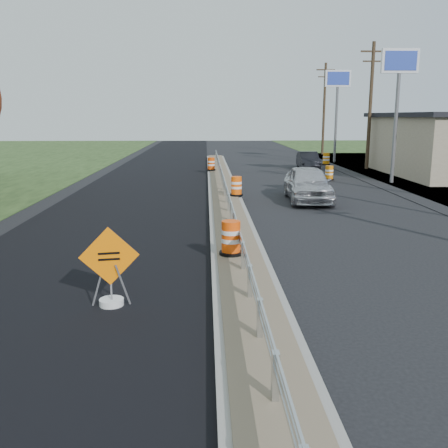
{
  "coord_description": "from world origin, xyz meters",
  "views": [
    {
      "loc": [
        -0.92,
        -14.16,
        4.04
      ],
      "look_at": [
        -0.43,
        -0.62,
        1.1
      ],
      "focal_mm": 40.0,
      "sensor_mm": 36.0,
      "label": 1
    }
  ],
  "objects_px": {
    "barrel_median_mid": "(236,187)",
    "car_dark_mid": "(308,160)",
    "car_silver": "(308,184)",
    "barrel_shoulder_far": "(326,159)",
    "barrel_median_far": "(211,164)",
    "barrel_shoulder_mid": "(329,173)",
    "barrel_median_near": "(231,239)",
    "caution_sign": "(111,286)"
  },
  "relations": [
    {
      "from": "barrel_median_mid",
      "to": "car_dark_mid",
      "type": "bearing_deg",
      "value": 65.95
    },
    {
      "from": "barrel_median_mid",
      "to": "car_silver",
      "type": "height_order",
      "value": "car_silver"
    },
    {
      "from": "barrel_shoulder_far",
      "to": "barrel_median_mid",
      "type": "bearing_deg",
      "value": -115.97
    },
    {
      "from": "car_dark_mid",
      "to": "barrel_median_mid",
      "type": "bearing_deg",
      "value": -110.81
    },
    {
      "from": "barrel_median_mid",
      "to": "barrel_median_far",
      "type": "distance_m",
      "value": 11.67
    },
    {
      "from": "barrel_shoulder_mid",
      "to": "car_silver",
      "type": "relative_size",
      "value": 0.18
    },
    {
      "from": "barrel_median_far",
      "to": "barrel_shoulder_far",
      "type": "height_order",
      "value": "barrel_median_far"
    },
    {
      "from": "barrel_shoulder_mid",
      "to": "barrel_shoulder_far",
      "type": "bearing_deg",
      "value": 77.66
    },
    {
      "from": "barrel_median_near",
      "to": "barrel_median_far",
      "type": "xyz_separation_m",
      "value": [
        -0.31,
        22.16,
        -0.02
      ]
    },
    {
      "from": "barrel_median_mid",
      "to": "car_dark_mid",
      "type": "xyz_separation_m",
      "value": [
        6.44,
        14.44,
        -0.01
      ]
    },
    {
      "from": "barrel_median_mid",
      "to": "barrel_shoulder_far",
      "type": "height_order",
      "value": "barrel_median_mid"
    },
    {
      "from": "barrel_median_near",
      "to": "barrel_shoulder_mid",
      "type": "height_order",
      "value": "barrel_median_near"
    },
    {
      "from": "barrel_median_mid",
      "to": "barrel_shoulder_mid",
      "type": "distance_m",
      "value": 10.04
    },
    {
      "from": "barrel_shoulder_far",
      "to": "car_silver",
      "type": "relative_size",
      "value": 0.2
    },
    {
      "from": "barrel_median_mid",
      "to": "car_silver",
      "type": "xyz_separation_m",
      "value": [
        3.44,
        -0.3,
        0.17
      ]
    },
    {
      "from": "barrel_shoulder_mid",
      "to": "barrel_shoulder_far",
      "type": "relative_size",
      "value": 0.91
    },
    {
      "from": "barrel_shoulder_mid",
      "to": "barrel_shoulder_far",
      "type": "distance_m",
      "value": 10.3
    },
    {
      "from": "barrel_shoulder_mid",
      "to": "car_silver",
      "type": "xyz_separation_m",
      "value": [
        -3.01,
        -8.0,
        0.41
      ]
    },
    {
      "from": "caution_sign",
      "to": "barrel_shoulder_mid",
      "type": "distance_m",
      "value": 23.64
    },
    {
      "from": "barrel_median_near",
      "to": "barrel_median_mid",
      "type": "distance_m",
      "value": 10.57
    },
    {
      "from": "barrel_median_mid",
      "to": "barrel_shoulder_far",
      "type": "bearing_deg",
      "value": 64.03
    },
    {
      "from": "barrel_median_near",
      "to": "barrel_shoulder_far",
      "type": "bearing_deg",
      "value": 71.55
    },
    {
      "from": "barrel_shoulder_mid",
      "to": "barrel_median_far",
      "type": "bearing_deg",
      "value": 152.54
    },
    {
      "from": "barrel_median_near",
      "to": "car_dark_mid",
      "type": "relative_size",
      "value": 0.24
    },
    {
      "from": "caution_sign",
      "to": "barrel_median_mid",
      "type": "distance_m",
      "value": 14.18
    },
    {
      "from": "barrel_shoulder_mid",
      "to": "car_dark_mid",
      "type": "relative_size",
      "value": 0.22
    },
    {
      "from": "caution_sign",
      "to": "barrel_shoulder_mid",
      "type": "xyz_separation_m",
      "value": [
        10.0,
        21.42,
        -0.01
      ]
    },
    {
      "from": "barrel_shoulder_far",
      "to": "barrel_median_near",
      "type": "bearing_deg",
      "value": -108.45
    },
    {
      "from": "barrel_shoulder_far",
      "to": "car_silver",
      "type": "bearing_deg",
      "value": -106.09
    },
    {
      "from": "car_dark_mid",
      "to": "barrel_median_near",
      "type": "bearing_deg",
      "value": -102.91
    },
    {
      "from": "barrel_median_near",
      "to": "barrel_shoulder_far",
      "type": "distance_m",
      "value": 29.82
    },
    {
      "from": "barrel_median_near",
      "to": "barrel_shoulder_far",
      "type": "xyz_separation_m",
      "value": [
        9.44,
        28.29,
        -0.21
      ]
    },
    {
      "from": "car_silver",
      "to": "car_dark_mid",
      "type": "relative_size",
      "value": 1.22
    },
    {
      "from": "barrel_median_near",
      "to": "barrel_shoulder_mid",
      "type": "relative_size",
      "value": 1.05
    },
    {
      "from": "car_silver",
      "to": "caution_sign",
      "type": "bearing_deg",
      "value": -115.03
    },
    {
      "from": "barrel_median_near",
      "to": "barrel_shoulder_mid",
      "type": "bearing_deg",
      "value": 68.34
    },
    {
      "from": "barrel_median_mid",
      "to": "barrel_shoulder_mid",
      "type": "xyz_separation_m",
      "value": [
        6.45,
        7.7,
        -0.24
      ]
    },
    {
      "from": "barrel_shoulder_far",
      "to": "barrel_median_far",
      "type": "bearing_deg",
      "value": -147.82
    },
    {
      "from": "barrel_median_mid",
      "to": "car_silver",
      "type": "bearing_deg",
      "value": -5.01
    },
    {
      "from": "caution_sign",
      "to": "barrel_median_mid",
      "type": "height_order",
      "value": "caution_sign"
    },
    {
      "from": "barrel_median_far",
      "to": "barrel_shoulder_far",
      "type": "bearing_deg",
      "value": 32.18
    },
    {
      "from": "barrel_median_far",
      "to": "car_dark_mid",
      "type": "distance_m",
      "value": 8.05
    }
  ]
}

